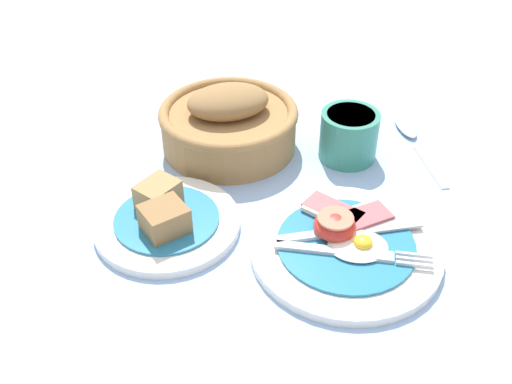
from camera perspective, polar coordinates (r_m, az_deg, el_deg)
ground_plane at (r=0.75m, az=3.25°, el=-4.73°), size 3.00×3.00×0.00m
breakfast_plate at (r=0.74m, az=8.49°, el=-4.91°), size 0.23×0.23×0.04m
bread_plate at (r=0.77m, az=-8.58°, el=-2.56°), size 0.19×0.19×0.05m
sugar_cup at (r=0.88m, az=8.83°, el=5.46°), size 0.08×0.08×0.07m
bread_basket at (r=0.89m, az=-2.61°, el=6.61°), size 0.21×0.21×0.10m
teaspoon_by_saucer at (r=0.96m, az=14.62°, el=5.20°), size 0.06×0.19×0.01m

